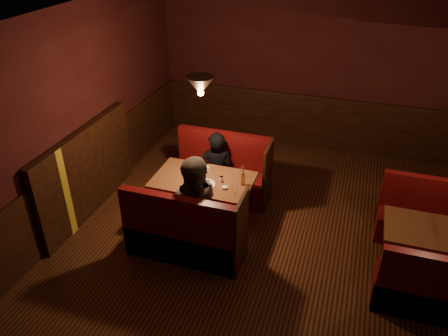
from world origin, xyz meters
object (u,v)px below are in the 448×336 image
(second_bench_near, at_px, (435,295))
(diner_b, at_px, (199,195))
(second_table, at_px, (432,242))
(main_table, at_px, (204,189))
(main_bench_near, at_px, (185,237))
(diner_a, at_px, (216,156))
(second_bench_far, at_px, (427,222))
(main_bench_far, at_px, (223,176))

(second_bench_near, xyz_separation_m, diner_b, (-2.81, 0.22, 0.56))
(second_table, xyz_separation_m, diner_b, (-2.78, -0.46, 0.37))
(main_table, bearing_deg, main_bench_near, -88.92)
(diner_b, bearing_deg, main_table, 82.76)
(main_bench_near, relative_size, diner_a, 1.02)
(main_bench_near, distance_m, diner_b, 0.58)
(main_table, distance_m, second_bench_far, 3.01)
(second_table, height_order, second_bench_near, second_bench_near)
(main_bench_near, bearing_deg, second_bench_far, 24.56)
(main_bench_far, distance_m, diner_b, 1.43)
(second_bench_near, bearing_deg, main_table, 165.14)
(main_table, height_order, second_table, main_table)
(main_table, relative_size, main_bench_far, 0.91)
(main_table, xyz_separation_m, diner_b, (0.14, -0.56, 0.29))
(diner_b, bearing_deg, second_table, -11.80)
(second_bench_far, xyz_separation_m, second_bench_near, (0.00, -1.35, 0.00))
(second_table, bearing_deg, main_table, 177.94)
(main_bench_near, height_order, second_bench_near, main_bench_near)
(second_bench_far, xyz_separation_m, diner_b, (-2.81, -1.13, 0.56))
(second_bench_far, bearing_deg, diner_b, -158.01)
(diner_a, distance_m, diner_b, 1.24)
(second_table, relative_size, second_bench_near, 0.90)
(main_bench_far, height_order, diner_a, diner_a)
(main_bench_far, bearing_deg, second_table, -16.69)
(main_table, height_order, main_bench_near, main_bench_near)
(main_table, xyz_separation_m, second_table, (2.92, -0.11, -0.08))
(main_bench_far, distance_m, second_bench_near, 3.32)
(main_bench_far, xyz_separation_m, diner_b, (0.12, -1.33, 0.52))
(diner_a, height_order, diner_b, diner_b)
(main_bench_far, distance_m, diner_a, 0.43)
(second_bench_far, relative_size, diner_a, 0.86)
(second_table, distance_m, second_bench_near, 0.70)
(second_bench_near, relative_size, diner_a, 0.86)
(main_bench_far, bearing_deg, diner_b, -84.64)
(main_bench_near, bearing_deg, diner_a, 92.66)
(main_bench_far, bearing_deg, main_bench_near, -90.00)
(main_table, relative_size, second_bench_far, 1.08)
(diner_a, bearing_deg, main_bench_near, 78.57)
(main_bench_far, xyz_separation_m, second_bench_near, (2.93, -1.55, -0.04))
(diner_a, bearing_deg, second_table, 151.44)
(main_bench_far, distance_m, second_bench_far, 2.94)
(main_bench_far, relative_size, diner_b, 0.88)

